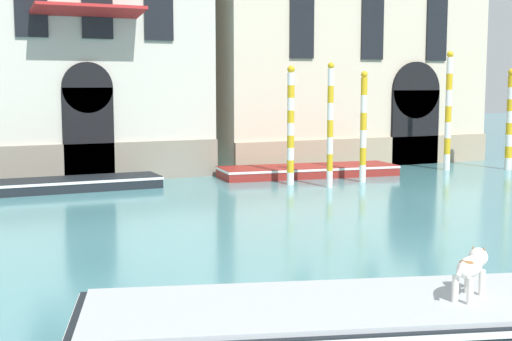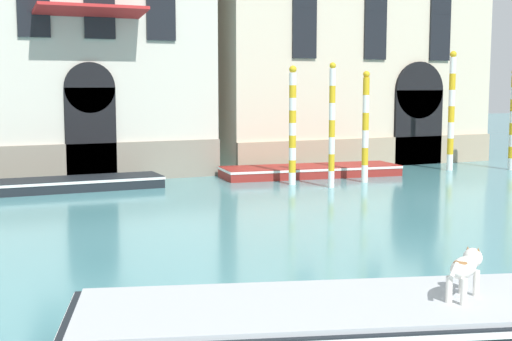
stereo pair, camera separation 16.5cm
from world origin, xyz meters
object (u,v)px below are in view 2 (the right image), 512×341
(dog_on_deck, at_px, (465,267))
(mooring_pole_2, at_px, (366,127))
(boat_moored_near_palazzo, at_px, (70,184))
(mooring_pole_0, at_px, (332,125))
(boat_foreground, at_px, (370,322))
(boat_moored_far, at_px, (311,171))
(mooring_pole_1, at_px, (293,125))
(mooring_pole_3, at_px, (451,111))

(dog_on_deck, relative_size, mooring_pole_2, 0.22)
(boat_moored_near_palazzo, bearing_deg, mooring_pole_0, -20.20)
(boat_foreground, bearing_deg, boat_moored_far, 80.87)
(mooring_pole_0, distance_m, mooring_pole_2, 1.76)
(boat_foreground, relative_size, mooring_pole_1, 2.01)
(mooring_pole_3, bearing_deg, boat_moored_near_palazzo, 177.13)
(boat_foreground, xyz_separation_m, mooring_pole_2, (8.18, 12.82, 1.55))
(boat_moored_far, xyz_separation_m, mooring_pole_3, (5.70, -0.60, 2.07))
(boat_foreground, relative_size, boat_moored_far, 1.18)
(boat_moored_near_palazzo, bearing_deg, mooring_pole_3, -2.54)
(mooring_pole_1, distance_m, mooring_pole_2, 2.52)
(boat_moored_near_palazzo, xyz_separation_m, boat_moored_far, (8.40, -0.11, 0.00))
(boat_foreground, relative_size, mooring_pole_3, 1.72)
(dog_on_deck, distance_m, boat_moored_far, 16.55)
(mooring_pole_0, bearing_deg, boat_foreground, -118.18)
(mooring_pole_0, bearing_deg, boat_moored_near_palazzo, 159.46)
(boat_foreground, distance_m, boat_moored_far, 16.64)
(mooring_pole_1, xyz_separation_m, mooring_pole_2, (2.47, -0.48, -0.08))
(boat_foreground, xyz_separation_m, boat_moored_near_palazzo, (-1.11, 15.06, -0.12))
(dog_on_deck, bearing_deg, boat_foreground, 130.32)
(dog_on_deck, xyz_separation_m, boat_moored_far, (6.15, 15.34, -0.79))
(boat_foreground, bearing_deg, mooring_pole_1, 83.62)
(boat_moored_far, height_order, mooring_pole_0, mooring_pole_0)
(mooring_pole_1, relative_size, mooring_pole_3, 0.86)
(boat_foreground, distance_m, mooring_pole_0, 13.94)
(dog_on_deck, xyz_separation_m, boat_moored_near_palazzo, (-2.24, 15.45, -0.79))
(boat_moored_near_palazzo, distance_m, mooring_pole_0, 8.36)
(dog_on_deck, height_order, boat_moored_far, dog_on_deck)
(boat_moored_near_palazzo, relative_size, mooring_pole_3, 1.26)
(boat_moored_near_palazzo, xyz_separation_m, mooring_pole_0, (7.64, -2.86, 1.79))
(dog_on_deck, distance_m, boat_moored_near_palazzo, 15.64)
(boat_moored_near_palazzo, relative_size, mooring_pole_1, 1.47)
(boat_moored_far, relative_size, mooring_pole_3, 1.46)
(boat_foreground, distance_m, mooring_pole_3, 19.46)
(mooring_pole_2, bearing_deg, boat_moored_far, 112.74)
(mooring_pole_0, xyz_separation_m, mooring_pole_1, (-0.83, 1.10, -0.04))
(boat_moored_near_palazzo, height_order, mooring_pole_1, mooring_pole_1)
(boat_moored_far, relative_size, mooring_pole_1, 1.70)
(mooring_pole_1, height_order, mooring_pole_2, mooring_pole_1)
(boat_moored_far, bearing_deg, mooring_pole_2, -60.13)
(dog_on_deck, bearing_deg, boat_moored_near_palazzo, 67.58)
(mooring_pole_0, bearing_deg, dog_on_deck, -113.22)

